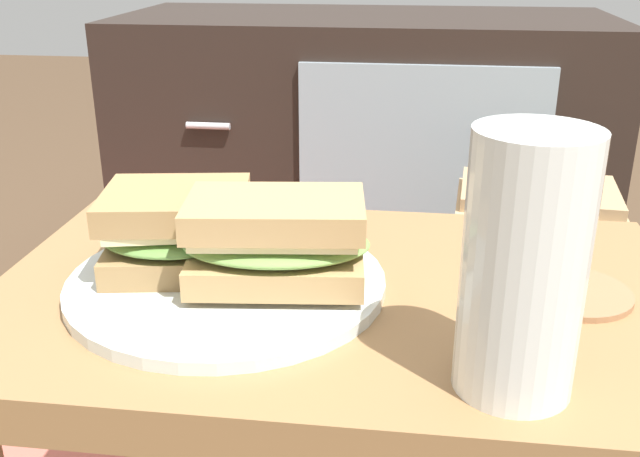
{
  "coord_description": "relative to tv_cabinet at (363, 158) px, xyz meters",
  "views": [
    {
      "loc": [
        0.05,
        -0.52,
        0.72
      ],
      "look_at": [
        -0.01,
        0.0,
        0.51
      ],
      "focal_mm": 40.8,
      "sensor_mm": 36.0,
      "label": 1
    }
  ],
  "objects": [
    {
      "name": "beer_glass",
      "position": [
        0.17,
        -1.07,
        0.25
      ],
      "size": [
        0.07,
        0.07,
        0.17
      ],
      "color": "silver",
      "rests_on": "side_table"
    },
    {
      "name": "area_rug",
      "position": [
        -0.44,
        -0.62,
        -0.29
      ],
      "size": [
        1.0,
        0.84,
        0.01
      ],
      "color": "maroon",
      "rests_on": "ground"
    },
    {
      "name": "coaster",
      "position": [
        0.23,
        -0.94,
        0.17
      ],
      "size": [
        0.09,
        0.09,
        0.01
      ],
      "primitive_type": "cylinder",
      "color": "#996B47",
      "rests_on": "side_table"
    },
    {
      "name": "tv_cabinet",
      "position": [
        0.0,
        0.0,
        0.0
      ],
      "size": [
        0.96,
        0.46,
        0.58
      ],
      "color": "black",
      "rests_on": "ground"
    },
    {
      "name": "plate",
      "position": [
        -0.04,
        -0.96,
        0.17
      ],
      "size": [
        0.25,
        0.25,
        0.01
      ],
      "primitive_type": "cylinder",
      "color": "silver",
      "rests_on": "side_table"
    },
    {
      "name": "sandwich_back",
      "position": [
        0.0,
        -0.97,
        0.22
      ],
      "size": [
        0.15,
        0.1,
        0.07
      ],
      "color": "tan",
      "rests_on": "plate"
    },
    {
      "name": "side_table",
      "position": [
        0.05,
        -0.95,
        0.08
      ],
      "size": [
        0.56,
        0.36,
        0.46
      ],
      "color": "olive",
      "rests_on": "ground"
    },
    {
      "name": "paper_bag",
      "position": [
        0.28,
        -0.48,
        -0.09
      ],
      "size": [
        0.24,
        0.18,
        0.4
      ],
      "color": "tan",
      "rests_on": "ground"
    },
    {
      "name": "sandwich_front",
      "position": [
        -0.08,
        -0.95,
        0.21
      ],
      "size": [
        0.14,
        0.12,
        0.07
      ],
      "color": "#9E7A4C",
      "rests_on": "plate"
    }
  ]
}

